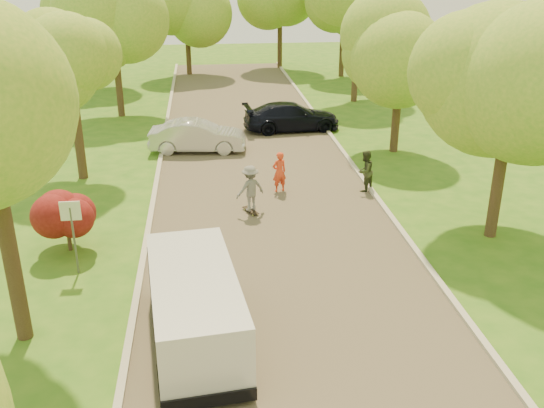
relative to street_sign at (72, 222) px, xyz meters
name	(u,v)px	position (x,y,z in m)	size (l,w,h in m)	color
ground	(306,343)	(5.80, -4.00, -1.56)	(100.00, 100.00, 0.00)	#2F6518
road	(268,208)	(5.80, 4.00, -1.56)	(8.00, 60.00, 0.01)	#4C4438
curb_left	(151,212)	(1.75, 4.00, -1.50)	(0.18, 60.00, 0.12)	#B2AD9E
curb_right	(380,202)	(9.85, 4.00, -1.50)	(0.18, 60.00, 0.12)	#B2AD9E
street_sign	(72,222)	(0.00, 0.00, 0.00)	(0.55, 0.06, 2.17)	#59595E
red_shrub	(66,217)	(-0.50, 1.50, -0.47)	(1.70, 1.70, 1.95)	#382619
tree_l_midb	(74,62)	(-1.01, 8.00, 3.02)	(4.30, 4.20, 6.62)	#382619
tree_l_far	(116,12)	(-0.59, 18.00, 3.90)	(4.92, 4.80, 7.79)	#382619
tree_r_mida	(524,59)	(12.82, 1.00, 3.97)	(5.13, 5.00, 7.95)	#382619
tree_r_midb	(407,41)	(12.40, 10.00, 3.32)	(4.51, 4.40, 7.01)	#382619
tree_r_far	(363,0)	(13.03, 20.00, 4.27)	(5.33, 5.20, 8.34)	#382619
tree_bg_a	(93,4)	(-2.98, 26.00, 3.75)	(5.12, 5.00, 7.72)	#382619
tree_bg_c	(189,3)	(3.01, 30.00, 3.46)	(4.92, 4.80, 7.33)	#382619
minivan	(195,307)	(3.30, -3.67, -0.62)	(2.39, 4.97, 1.79)	silver
silver_sedan	(198,136)	(3.38, 10.99, -0.86)	(1.50, 4.29, 1.41)	#B7B8BD
dark_sedan	(292,117)	(8.10, 14.02, -0.86)	(1.96, 4.83, 1.40)	black
longboard	(251,210)	(5.16, 3.69, -1.47)	(0.56, 0.85, 0.10)	black
skateboarder	(250,188)	(5.16, 3.69, -0.65)	(1.04, 0.60, 1.61)	slate
person_striped	(279,172)	(6.41, 5.59, -0.79)	(0.57, 0.37, 1.55)	red
person_olive	(365,171)	(9.60, 5.30, -0.78)	(0.76, 0.60, 1.57)	#303922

